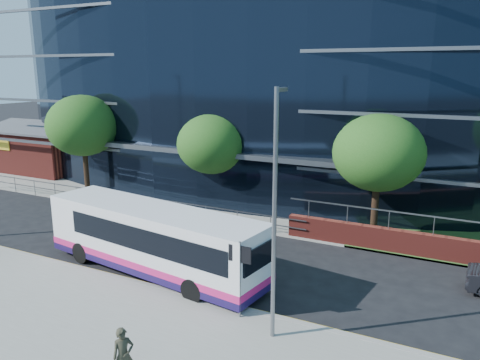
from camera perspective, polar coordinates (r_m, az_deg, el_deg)
The scene contains 16 objects.
ground at distance 20.55m, azimuth -9.47°, elevation -11.71°, with size 200.00×200.00×0.00m, color black.
pavement_near at distance 17.23m, azimuth -19.76°, elevation -17.29°, with size 80.00×8.00×0.15m, color gray.
kerb at distance 19.80m, azimuth -11.22°, elevation -12.53°, with size 80.00×0.25×0.16m, color gray.
yellow_line_outer at distance 19.97m, azimuth -10.85°, elevation -12.51°, with size 80.00×0.08×0.01m, color gold.
yellow_line_inner at distance 20.08m, azimuth -10.58°, elevation -12.36°, with size 80.00×0.08×0.01m, color gold.
far_forecourt at distance 32.26m, azimuth -6.61°, elevation -2.21°, with size 50.00×8.00×0.10m, color gray.
glass_office at distance 38.86m, azimuth 3.79°, elevation 12.34°, with size 44.00×23.10×16.00m.
brick_pavilion at distance 44.22m, azimuth -22.48°, elevation 3.58°, with size 8.60×6.66×4.40m.
guard_railings at distance 30.17m, azimuth -14.02°, elevation -2.11°, with size 24.00×0.05×1.10m.
street_sign at distance 16.26m, azimuth -0.02°, elevation -10.16°, with size 0.85×0.09×2.80m.
tree_far_a at distance 34.24m, azimuth -18.62°, elevation 6.29°, with size 4.95×4.95×6.98m.
tree_far_b at distance 28.59m, azimuth -3.44°, elevation 4.38°, with size 4.29×4.29×6.05m.
tree_far_c at distance 24.61m, azimuth 16.53°, elevation 3.18°, with size 4.62×4.62×6.51m.
streetlight_east at distance 14.38m, azimuth 4.27°, elevation -3.65°, with size 0.15×0.77×8.00m.
city_bus at distance 20.46m, azimuth -10.37°, elevation -7.15°, with size 11.05×3.95×2.93m.
pedestrian_b at distance 14.09m, azimuth -14.03°, elevation -20.05°, with size 0.59×0.39×1.63m, color #323023.
Camera 1 is at (11.22, -14.90, 8.62)m, focal length 35.00 mm.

